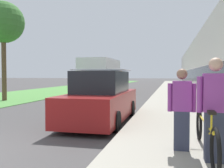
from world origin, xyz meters
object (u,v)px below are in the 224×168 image
object	(u,v)px
person_rider	(215,110)
cruiser_bike_middle	(222,100)
parked_sedan_curbside	(102,99)
moving_truck	(102,76)
person_bystander	(182,109)
tandem_bicycle	(206,134)
street_tree_near	(3,23)

from	to	relation	value
person_rider	cruiser_bike_middle	size ratio (longest dim) A/B	0.99
parked_sedan_curbside	moving_truck	size ratio (longest dim) A/B	0.64
cruiser_bike_middle	person_bystander	bearing A→B (deg)	-106.44
person_rider	moving_truck	world-z (taller)	moving_truck
person_rider	parked_sedan_curbside	xyz separation A→B (m)	(-3.02, 3.76, -0.26)
person_bystander	moving_truck	xyz separation A→B (m)	(-6.29, 16.95, 0.56)
person_rider	person_bystander	bearing A→B (deg)	133.09
tandem_bicycle	cruiser_bike_middle	bearing A→B (deg)	77.25
tandem_bicycle	person_rider	bearing A→B (deg)	-74.67
parked_sedan_curbside	street_tree_near	distance (m)	10.14
cruiser_bike_middle	street_tree_near	bearing A→B (deg)	171.65
cruiser_bike_middle	moving_truck	bearing A→B (deg)	128.78
street_tree_near	person_bystander	bearing A→B (deg)	-39.65
tandem_bicycle	parked_sedan_curbside	world-z (taller)	parked_sedan_curbside
cruiser_bike_middle	street_tree_near	xyz separation A→B (m)	(-12.17, 1.79, 4.25)
street_tree_near	tandem_bicycle	bearing A→B (deg)	-39.16
parked_sedan_curbside	moving_truck	distance (m)	14.27
person_bystander	street_tree_near	xyz separation A→B (m)	(-10.20, 8.46, 3.83)
street_tree_near	cruiser_bike_middle	bearing A→B (deg)	-8.35
person_rider	parked_sedan_curbside	bearing A→B (deg)	128.77
person_rider	street_tree_near	xyz separation A→B (m)	(-10.72, 9.01, 3.75)
tandem_bicycle	street_tree_near	xyz separation A→B (m)	(-10.62, 8.65, 4.24)
tandem_bicycle	person_bystander	size ratio (longest dim) A/B	1.77
cruiser_bike_middle	parked_sedan_curbside	size ratio (longest dim) A/B	0.38
person_bystander	tandem_bicycle	bearing A→B (deg)	-24.61
person_bystander	moving_truck	world-z (taller)	moving_truck
moving_truck	parked_sedan_curbside	bearing A→B (deg)	-74.60
tandem_bicycle	person_rider	world-z (taller)	person_rider
tandem_bicycle	person_bystander	world-z (taller)	person_bystander
person_rider	cruiser_bike_middle	distance (m)	7.38
street_tree_near	moving_truck	bearing A→B (deg)	65.26
tandem_bicycle	street_tree_near	size ratio (longest dim) A/B	0.46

